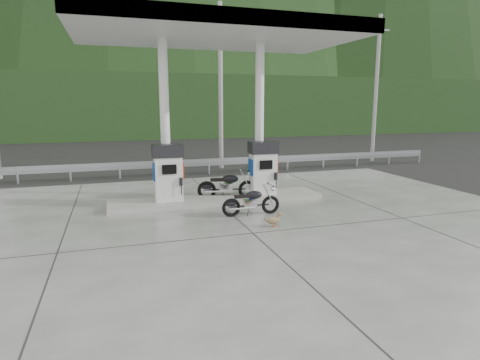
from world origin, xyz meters
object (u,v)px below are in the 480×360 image
object	(u,v)px
motorcycle_right	(227,186)
duck	(273,221)
gas_pump_left	(168,173)
motorcycle_left	(251,202)
gas_pump_right	(263,168)

from	to	relation	value
motorcycle_right	duck	bearing A→B (deg)	-72.71
gas_pump_left	motorcycle_left	xyz separation A→B (m)	(2.11, -1.89, -0.67)
gas_pump_right	duck	world-z (taller)	gas_pump_right
gas_pump_right	duck	distance (m)	3.39
motorcycle_left	duck	distance (m)	1.28
motorcycle_right	motorcycle_left	bearing A→B (deg)	-74.63
gas_pump_left	motorcycle_right	distance (m)	2.12
gas_pump_right	motorcycle_left	world-z (taller)	gas_pump_right
gas_pump_right	gas_pump_left	bearing A→B (deg)	180.00
motorcycle_left	motorcycle_right	bearing A→B (deg)	94.03
gas_pump_left	motorcycle_right	bearing A→B (deg)	8.43
motorcycle_right	duck	size ratio (longest dim) A/B	4.10
motorcycle_left	gas_pump_right	bearing A→B (deg)	61.60
motorcycle_left	duck	bearing A→B (deg)	-80.72
gas_pump_right	motorcycle_right	xyz separation A→B (m)	(-1.19, 0.30, -0.60)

